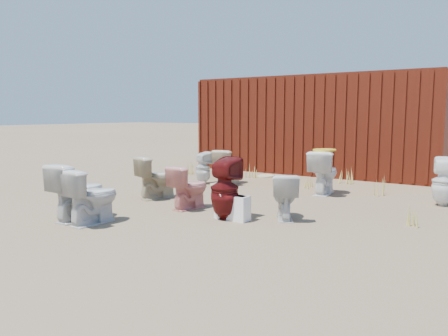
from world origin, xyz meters
The scene contains 22 objects.
ground centered at (0.00, 0.00, 0.00)m, with size 100.00×100.00×0.00m, color brown.
shipping_container centered at (0.00, 5.20, 1.20)m, with size 6.00×2.40×2.40m, color #45110B.
toilet_front_a centered at (-0.90, -1.76, 0.40)m, with size 0.45×0.79×0.81m, color silver.
toilet_front_pink centered at (-0.05, -0.33, 0.34)m, with size 0.38×0.67×0.68m, color #E78D85.
toilet_front_c centered at (-0.57, -1.80, 0.38)m, with size 0.42×0.74×0.76m, color silver.
toilet_front_maroon centered at (0.80, -0.62, 0.44)m, with size 0.40×0.40×0.88m, color #580F0F.
toilet_front_e centered at (1.50, -0.13, 0.33)m, with size 0.37×0.64×0.66m, color silver.
toilet_back_a centered at (-1.30, 1.78, 0.34)m, with size 0.31×0.32×0.69m, color silver.
toilet_back_beige_left centered at (-0.83, 2.07, 0.37)m, with size 0.41×0.72×0.73m, color beige.
toilet_back_beige_right centered at (-1.02, 0.03, 0.37)m, with size 0.42×0.73×0.75m, color #BCAF89.
toilet_back_yellowlid centered at (1.28, 2.03, 0.41)m, with size 0.45×0.79×0.81m, color white.
toilet_back_e centered at (3.27, 2.07, 0.40)m, with size 0.36×0.37×0.79m, color white.
yellow_lid centered at (1.28, 2.03, 0.82)m, with size 0.41×0.51×0.03m, color yellow.
loose_tank centered at (0.90, -0.57, 0.17)m, with size 0.50×0.20×0.35m, color white.
loose_lid_near centered at (-0.69, 3.47, 0.01)m, with size 0.38×0.49×0.02m, color beige.
loose_lid_far centered at (-0.95, 1.87, 0.01)m, with size 0.36×0.47×0.02m, color #C9B991.
weed_clump_a centered at (-2.37, 2.89, 0.17)m, with size 0.36×0.36×0.34m, color #B7A949.
weed_clump_b centered at (0.78, 2.52, 0.12)m, with size 0.32×0.32×0.24m, color #B7A949.
weed_clump_c centered at (2.21, 2.48, 0.17)m, with size 0.36×0.36×0.34m, color #B7A949.
weed_clump_d centered at (-0.89, 3.18, 0.14)m, with size 0.30×0.30×0.27m, color #B7A949.
weed_clump_e centered at (1.18, 3.50, 0.17)m, with size 0.34×0.34×0.34m, color #B7A949.
weed_clump_f centered at (3.12, 0.38, 0.13)m, with size 0.28×0.28×0.25m, color #B7A949.
Camera 1 is at (4.09, -5.69, 1.49)m, focal length 35.00 mm.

